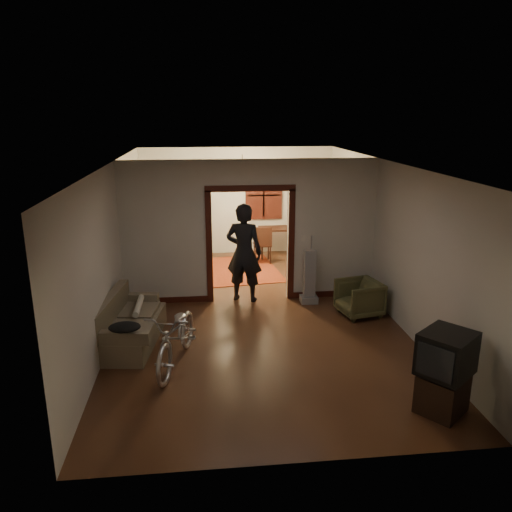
{
  "coord_description": "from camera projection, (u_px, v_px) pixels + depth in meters",
  "views": [
    {
      "loc": [
        -0.93,
        -8.73,
        3.65
      ],
      "look_at": [
        0.0,
        -0.3,
        1.2
      ],
      "focal_mm": 35.0,
      "sensor_mm": 36.0,
      "label": 1
    }
  ],
  "objects": [
    {
      "name": "jacket",
      "position": [
        125.0,
        327.0,
        7.16
      ],
      "size": [
        0.46,
        0.34,
        0.13
      ],
      "primitive_type": "ellipsoid",
      "color": "black",
      "rests_on": "sofa"
    },
    {
      "name": "far_window",
      "position": [
        264.0,
        195.0,
        13.11
      ],
      "size": [
        0.98,
        0.06,
        1.28
      ],
      "primitive_type": "cube",
      "color": "black",
      "rests_on": "wall_back"
    },
    {
      "name": "desk",
      "position": [
        279.0,
        243.0,
        12.99
      ],
      "size": [
        1.05,
        0.6,
        0.77
      ],
      "primitive_type": "cube",
      "rotation": [
        0.0,
        0.0,
        0.02
      ],
      "color": "black",
      "rests_on": "floor"
    },
    {
      "name": "door_casing",
      "position": [
        250.0,
        246.0,
        9.86
      ],
      "size": [
        1.74,
        0.2,
        2.32
      ],
      "primitive_type": "cube",
      "color": "#37120C",
      "rests_on": "floor"
    },
    {
      "name": "bicycle",
      "position": [
        177.0,
        336.0,
        7.37
      ],
      "size": [
        1.03,
        1.87,
        0.93
      ],
      "primitive_type": "imported",
      "rotation": [
        0.0,
        0.0,
        -0.24
      ],
      "color": "silver",
      "rests_on": "floor"
    },
    {
      "name": "rolled_paper",
      "position": [
        139.0,
        306.0,
        8.36
      ],
      "size": [
        0.1,
        0.82,
        0.1
      ],
      "primitive_type": "cylinder",
      "rotation": [
        1.57,
        0.0,
        0.0
      ],
      "color": "beige",
      "rests_on": "sofa"
    },
    {
      "name": "wall_left",
      "position": [
        114.0,
        245.0,
        8.8
      ],
      "size": [
        0.02,
        8.5,
        2.8
      ],
      "primitive_type": "cube",
      "color": "beige",
      "rests_on": "floor"
    },
    {
      "name": "wall_back",
      "position": [
        237.0,
        201.0,
        13.12
      ],
      "size": [
        5.0,
        0.02,
        2.8
      ],
      "primitive_type": "cube",
      "color": "beige",
      "rests_on": "floor"
    },
    {
      "name": "ceiling",
      "position": [
        254.0,
        163.0,
        8.67
      ],
      "size": [
        5.0,
        8.5,
        0.01
      ],
      "primitive_type": "cube",
      "color": "white",
      "rests_on": "floor"
    },
    {
      "name": "partition_wall",
      "position": [
        250.0,
        231.0,
        9.77
      ],
      "size": [
        5.0,
        0.14,
        2.8
      ],
      "primitive_type": "cube",
      "color": "beige",
      "rests_on": "floor"
    },
    {
      "name": "armchair",
      "position": [
        359.0,
        298.0,
        9.24
      ],
      "size": [
        0.87,
        0.86,
        0.67
      ],
      "primitive_type": "imported",
      "rotation": [
        0.0,
        0.0,
        -1.35
      ],
      "color": "#4A4A29",
      "rests_on": "floor"
    },
    {
      "name": "light_switch",
      "position": [
        303.0,
        238.0,
        9.85
      ],
      "size": [
        0.08,
        0.01,
        0.12
      ],
      "primitive_type": "cube",
      "color": "silver",
      "rests_on": "partition_wall"
    },
    {
      "name": "person",
      "position": [
        244.0,
        253.0,
        9.82
      ],
      "size": [
        0.84,
        0.69,
        1.98
      ],
      "primitive_type": "imported",
      "rotation": [
        0.0,
        0.0,
        2.8
      ],
      "color": "black",
      "rests_on": "floor"
    },
    {
      "name": "locker",
      "position": [
        186.0,
        221.0,
        12.8
      ],
      "size": [
        0.99,
        0.58,
        1.93
      ],
      "primitive_type": "cube",
      "rotation": [
        0.0,
        0.0,
        0.04
      ],
      "color": "#283620",
      "rests_on": "floor"
    },
    {
      "name": "vacuum",
      "position": [
        309.0,
        276.0,
        9.8
      ],
      "size": [
        0.4,
        0.36,
        1.09
      ],
      "primitive_type": "cube",
      "rotation": [
        0.0,
        0.0,
        0.32
      ],
      "color": "gray",
      "rests_on": "floor"
    },
    {
      "name": "tv_stand",
      "position": [
        442.0,
        393.0,
        6.26
      ],
      "size": [
        0.74,
        0.73,
        0.5
      ],
      "primitive_type": "cube",
      "rotation": [
        0.0,
        0.0,
        0.68
      ],
      "color": "black",
      "rests_on": "floor"
    },
    {
      "name": "globe",
      "position": [
        185.0,
        183.0,
        12.53
      ],
      "size": [
        0.26,
        0.26,
        0.26
      ],
      "primitive_type": "sphere",
      "color": "#1E5972",
      "rests_on": "locker"
    },
    {
      "name": "oriental_rug",
      "position": [
        240.0,
        270.0,
        11.99
      ],
      "size": [
        2.0,
        2.47,
        0.02
      ],
      "primitive_type": "cube",
      "rotation": [
        0.0,
        0.0,
        0.12
      ],
      "color": "maroon",
      "rests_on": "floor"
    },
    {
      "name": "desk_chair",
      "position": [
        262.0,
        244.0,
        12.45
      ],
      "size": [
        0.52,
        0.52,
        0.95
      ],
      "primitive_type": "cube",
      "rotation": [
        0.0,
        0.0,
        0.27
      ],
      "color": "black",
      "rests_on": "floor"
    },
    {
      "name": "sofa",
      "position": [
        131.0,
        320.0,
        8.1
      ],
      "size": [
        1.02,
        1.85,
        0.81
      ],
      "primitive_type": "cube",
      "rotation": [
        0.0,
        0.0,
        -0.13
      ],
      "color": "brown",
      "rests_on": "floor"
    },
    {
      "name": "crt_tv",
      "position": [
        447.0,
        353.0,
        6.11
      ],
      "size": [
        0.84,
        0.83,
        0.54
      ],
      "primitive_type": "cube",
      "rotation": [
        0.0,
        0.0,
        0.68
      ],
      "color": "black",
      "rests_on": "tv_stand"
    },
    {
      "name": "wall_right",
      "position": [
        387.0,
        237.0,
        9.32
      ],
      "size": [
        0.02,
        8.5,
        2.8
      ],
      "primitive_type": "cube",
      "color": "beige",
      "rests_on": "floor"
    },
    {
      "name": "floor",
      "position": [
        254.0,
        312.0,
        9.45
      ],
      "size": [
        5.0,
        8.5,
        0.01
      ],
      "primitive_type": "cube",
      "color": "#371D11",
      "rests_on": "ground"
    },
    {
      "name": "chandelier",
      "position": [
        242.0,
        172.0,
        11.18
      ],
      "size": [
        0.24,
        0.24,
        0.24
      ],
      "primitive_type": "sphere",
      "color": "#FFE0A5",
      "rests_on": "ceiling"
    }
  ]
}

